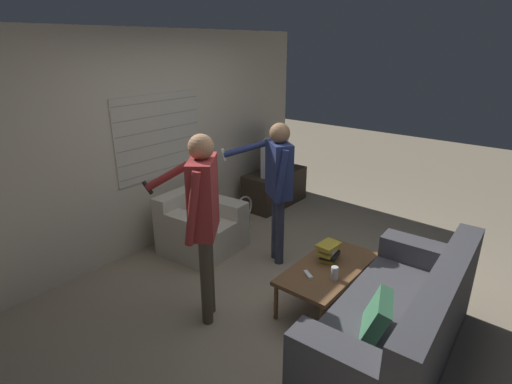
% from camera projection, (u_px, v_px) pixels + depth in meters
% --- Properties ---
extents(ground_plane, '(16.00, 16.00, 0.00)m').
position_uv_depth(ground_plane, '(296.00, 293.00, 4.06)').
color(ground_plane, gray).
extents(wall_back, '(5.20, 0.08, 2.55)m').
position_uv_depth(wall_back, '(159.00, 141.00, 4.80)').
color(wall_back, beige).
rests_on(wall_back, ground_plane).
extents(couch_blue, '(1.95, 0.90, 0.89)m').
position_uv_depth(couch_blue, '(399.00, 325.00, 3.11)').
color(couch_blue, '#424247').
rests_on(couch_blue, ground_plane).
extents(armchair_beige, '(0.91, 0.85, 0.72)m').
position_uv_depth(armchair_beige, '(200.00, 226.00, 4.84)').
color(armchair_beige, beige).
rests_on(armchair_beige, ground_plane).
extents(coffee_table, '(1.10, 0.56, 0.40)m').
position_uv_depth(coffee_table, '(328.00, 270.00, 3.80)').
color(coffee_table, brown).
rests_on(coffee_table, ground_plane).
extents(tv_stand, '(1.05, 0.50, 0.54)m').
position_uv_depth(tv_stand, '(275.00, 188.00, 6.21)').
color(tv_stand, '#33281E').
rests_on(tv_stand, ground_plane).
extents(tv, '(0.81, 0.46, 0.56)m').
position_uv_depth(tv, '(275.00, 154.00, 6.02)').
color(tv, '#B2B2B7').
rests_on(tv, tv_stand).
extents(person_left_standing, '(0.53, 0.83, 1.72)m').
position_uv_depth(person_left_standing, '(203.00, 207.00, 3.34)').
color(person_left_standing, '#4C4233').
rests_on(person_left_standing, ground_plane).
extents(person_right_standing, '(0.56, 0.74, 1.62)m').
position_uv_depth(person_right_standing, '(278.00, 177.00, 4.33)').
color(person_right_standing, '#33384C').
rests_on(person_right_standing, ground_plane).
extents(book_stack, '(0.25, 0.20, 0.18)m').
position_uv_depth(book_stack, '(329.00, 251.00, 3.87)').
color(book_stack, gold).
rests_on(book_stack, coffee_table).
extents(soda_can, '(0.07, 0.07, 0.13)m').
position_uv_depth(soda_can, '(335.00, 273.00, 3.56)').
color(soda_can, silver).
rests_on(soda_can, coffee_table).
extents(spare_remote, '(0.10, 0.13, 0.02)m').
position_uv_depth(spare_remote, '(308.00, 275.00, 3.63)').
color(spare_remote, white).
rests_on(spare_remote, coffee_table).
extents(floor_fan, '(0.34, 0.20, 0.43)m').
position_uv_depth(floor_fan, '(244.00, 211.00, 5.50)').
color(floor_fan, '#A8A8AD').
rests_on(floor_fan, ground_plane).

